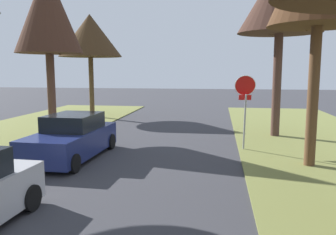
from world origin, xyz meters
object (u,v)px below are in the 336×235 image
at_px(street_tree_left_mid_b, 48,12).
at_px(parked_sedan_navy, 72,138).
at_px(stop_sign_far, 245,96).
at_px(street_tree_left_far, 90,36).

height_order(street_tree_left_mid_b, parked_sedan_navy, street_tree_left_mid_b).
distance_m(stop_sign_far, street_tree_left_mid_b, 9.66).
bearing_deg(street_tree_left_far, street_tree_left_mid_b, -84.72).
height_order(street_tree_left_far, parked_sedan_navy, street_tree_left_far).
bearing_deg(street_tree_left_far, stop_sign_far, -41.58).
bearing_deg(street_tree_left_far, parked_sedan_navy, -72.81).
relative_size(stop_sign_far, street_tree_left_far, 0.43).
height_order(stop_sign_far, parked_sedan_navy, stop_sign_far).
relative_size(stop_sign_far, parked_sedan_navy, 0.65).
relative_size(street_tree_left_far, parked_sedan_navy, 1.51).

